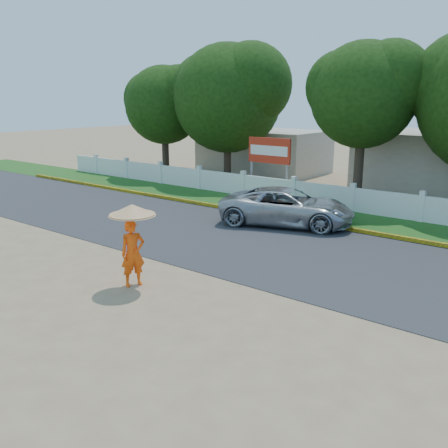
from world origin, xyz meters
name	(u,v)px	position (x,y,z in m)	size (l,w,h in m)	color
ground	(179,284)	(0.00, 0.00, 0.00)	(120.00, 120.00, 0.00)	#9E8460
road	(269,246)	(0.00, 4.50, 0.01)	(60.00, 7.00, 0.02)	#38383A
grass_verge	(337,218)	(0.00, 9.75, 0.01)	(60.00, 3.50, 0.03)	#2D601E
curb	(318,224)	(0.00, 8.05, 0.08)	(40.00, 0.18, 0.16)	yellow
fence	(352,200)	(0.00, 11.20, 0.55)	(40.00, 0.10, 1.10)	silver
building_far	(263,151)	(-10.00, 19.00, 1.40)	(8.00, 5.00, 2.80)	#B7AD99
vehicle	(287,207)	(-1.09, 7.44, 0.73)	(2.44, 5.28, 1.47)	#A5A9AD
monk_with_parasol	(132,233)	(-0.88, -0.82, 1.48)	(1.25, 1.25, 2.27)	#FF520D
billboard	(269,154)	(-5.16, 12.30, 2.14)	(2.50, 0.13, 2.95)	gray
tree_row	(418,99)	(1.52, 14.16, 4.88)	(33.60, 7.21, 8.28)	#473828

